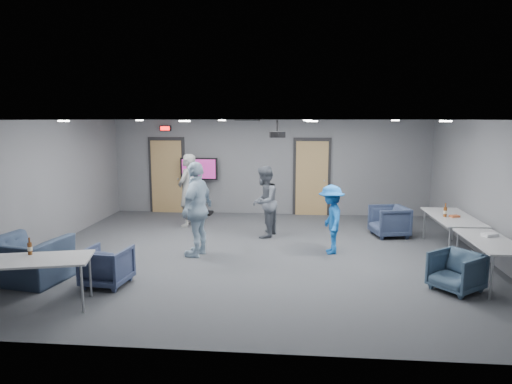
# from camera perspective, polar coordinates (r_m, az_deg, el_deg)

# --- Properties ---
(floor) EXTENTS (9.00, 9.00, 0.00)m
(floor) POSITION_cam_1_polar(r_m,az_deg,el_deg) (9.40, 0.18, -7.69)
(floor) COLOR #323538
(floor) RESTS_ON ground
(ceiling) EXTENTS (9.00, 9.00, 0.00)m
(ceiling) POSITION_cam_1_polar(r_m,az_deg,el_deg) (8.99, 0.19, 9.01)
(ceiling) COLOR silver
(ceiling) RESTS_ON wall_back
(wall_back) EXTENTS (9.00, 0.02, 2.70)m
(wall_back) POSITION_cam_1_polar(r_m,az_deg,el_deg) (13.06, 1.72, 3.11)
(wall_back) COLOR slate
(wall_back) RESTS_ON floor
(wall_front) EXTENTS (9.00, 0.02, 2.70)m
(wall_front) POSITION_cam_1_polar(r_m,az_deg,el_deg) (5.20, -3.70, -6.13)
(wall_front) COLOR slate
(wall_front) RESTS_ON floor
(wall_left) EXTENTS (0.02, 8.00, 2.70)m
(wall_left) POSITION_cam_1_polar(r_m,az_deg,el_deg) (10.49, -25.11, 0.77)
(wall_left) COLOR slate
(wall_left) RESTS_ON floor
(wall_right) EXTENTS (0.02, 8.00, 2.70)m
(wall_right) POSITION_cam_1_polar(r_m,az_deg,el_deg) (9.79, 27.42, 0.06)
(wall_right) COLOR slate
(wall_right) RESTS_ON floor
(door_left) EXTENTS (1.06, 0.17, 2.24)m
(door_left) POSITION_cam_1_polar(r_m,az_deg,el_deg) (13.56, -11.06, 1.97)
(door_left) COLOR black
(door_left) RESTS_ON wall_back
(door_right) EXTENTS (1.06, 0.17, 2.24)m
(door_right) POSITION_cam_1_polar(r_m,az_deg,el_deg) (13.02, 6.98, 1.78)
(door_right) COLOR black
(door_right) RESTS_ON wall_back
(exit_sign) EXTENTS (0.32, 0.08, 0.16)m
(exit_sign) POSITION_cam_1_polar(r_m,az_deg,el_deg) (13.44, -11.27, 7.81)
(exit_sign) COLOR black
(exit_sign) RESTS_ON wall_back
(hvac_diffuser) EXTENTS (0.60, 0.60, 0.03)m
(hvac_diffuser) POSITION_cam_1_polar(r_m,az_deg,el_deg) (11.83, -1.05, 8.97)
(hvac_diffuser) COLOR black
(hvac_diffuser) RESTS_ON ceiling
(downlights) EXTENTS (6.18, 3.78, 0.02)m
(downlights) POSITION_cam_1_polar(r_m,az_deg,el_deg) (8.99, 0.19, 8.92)
(downlights) COLOR white
(downlights) RESTS_ON ceiling
(person_a) EXTENTS (0.58, 0.76, 1.85)m
(person_a) POSITION_cam_1_polar(r_m,az_deg,el_deg) (11.69, -8.55, 0.20)
(person_a) COLOR gray
(person_a) RESTS_ON floor
(person_b) EXTENTS (0.79, 0.92, 1.65)m
(person_b) POSITION_cam_1_polar(r_m,az_deg,el_deg) (10.52, 1.03, -1.23)
(person_b) COLOR #545A65
(person_b) RESTS_ON floor
(person_c) EXTENTS (0.73, 1.19, 1.90)m
(person_c) POSITION_cam_1_polar(r_m,az_deg,el_deg) (9.13, -7.35, -2.13)
(person_c) COLOR #A0B9CE
(person_c) RESTS_ON floor
(person_d) EXTENTS (0.59, 0.94, 1.41)m
(person_d) POSITION_cam_1_polar(r_m,az_deg,el_deg) (9.38, 9.36, -3.40)
(person_d) COLOR #1B5CB1
(person_d) RESTS_ON floor
(chair_right_a) EXTENTS (0.94, 0.92, 0.72)m
(chair_right_a) POSITION_cam_1_polar(r_m,az_deg,el_deg) (11.09, 16.30, -3.52)
(chair_right_a) COLOR #323D56
(chair_right_a) RESTS_ON floor
(chair_right_c) EXTENTS (0.96, 0.96, 0.63)m
(chair_right_c) POSITION_cam_1_polar(r_m,az_deg,el_deg) (8.02, 23.75, -9.10)
(chair_right_c) COLOR #384D62
(chair_right_c) RESTS_ON floor
(chair_front_a) EXTENTS (0.76, 0.78, 0.65)m
(chair_front_a) POSITION_cam_1_polar(r_m,az_deg,el_deg) (7.99, -18.12, -8.80)
(chair_front_a) COLOR #384260
(chair_front_a) RESTS_ON floor
(chair_front_b) EXTENTS (1.34, 1.22, 0.77)m
(chair_front_b) POSITION_cam_1_polar(r_m,az_deg,el_deg) (8.60, -26.70, -7.63)
(chair_front_b) COLOR #324057
(chair_front_b) RESTS_ON floor
(table_right_a) EXTENTS (0.80, 1.92, 0.73)m
(table_right_a) POSITION_cam_1_polar(r_m,az_deg,el_deg) (10.27, 23.35, -3.03)
(table_right_a) COLOR #A4A6A9
(table_right_a) RESTS_ON floor
(table_right_b) EXTENTS (0.69, 1.66, 0.73)m
(table_right_b) POSITION_cam_1_polar(r_m,az_deg,el_deg) (8.54, 27.28, -5.72)
(table_right_b) COLOR #A4A6A9
(table_right_b) RESTS_ON floor
(table_front_left) EXTENTS (1.92, 1.17, 0.73)m
(table_front_left) POSITION_cam_1_polar(r_m,az_deg,el_deg) (7.39, -26.87, -7.86)
(table_front_left) COLOR #A4A6A9
(table_front_left) RESTS_ON floor
(bottle_front) EXTENTS (0.07, 0.07, 0.26)m
(bottle_front) POSITION_cam_1_polar(r_m,az_deg,el_deg) (7.57, -26.42, -6.33)
(bottle_front) COLOR #613110
(bottle_front) RESTS_ON table_front_left
(bottle_right) EXTENTS (0.07, 0.07, 0.29)m
(bottle_right) POSITION_cam_1_polar(r_m,az_deg,el_deg) (10.13, 22.57, -2.30)
(bottle_right) COLOR #613110
(bottle_right) RESTS_ON table_right_a
(snack_box) EXTENTS (0.22, 0.18, 0.04)m
(snack_box) POSITION_cam_1_polar(r_m,az_deg,el_deg) (10.18, 23.57, -2.79)
(snack_box) COLOR #CB5F32
(snack_box) RESTS_ON table_right_a
(wrapper) EXTENTS (0.27, 0.23, 0.05)m
(wrapper) POSITION_cam_1_polar(r_m,az_deg,el_deg) (8.80, 27.18, -4.78)
(wrapper) COLOR silver
(wrapper) RESTS_ON table_right_b
(tv_stand) EXTENTS (1.06, 0.51, 1.63)m
(tv_stand) POSITION_cam_1_polar(r_m,az_deg,el_deg) (13.13, -7.11, 1.20)
(tv_stand) COLOR black
(tv_stand) RESTS_ON floor
(projector) EXTENTS (0.35, 0.33, 0.35)m
(projector) POSITION_cam_1_polar(r_m,az_deg,el_deg) (9.48, 2.67, 7.23)
(projector) COLOR black
(projector) RESTS_ON ceiling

